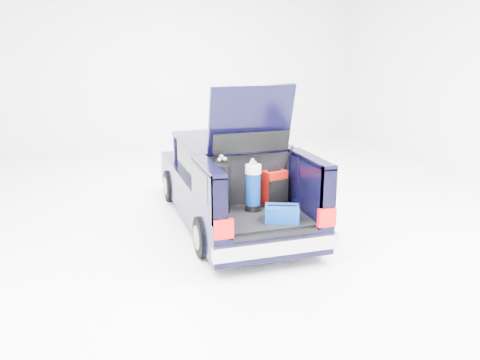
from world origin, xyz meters
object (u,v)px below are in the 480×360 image
object	(u,v)px
car	(230,182)
blue_duffel	(282,214)
blue_golf_bag	(253,187)
red_suitcase	(275,188)
black_golf_bag	(222,188)

from	to	relation	value
car	blue_duffel	world-z (taller)	car
blue_golf_bag	blue_duffel	xyz separation A→B (m)	(0.24, -0.58, -0.25)
red_suitcase	black_golf_bag	world-z (taller)	black_golf_bag
car	red_suitcase	bearing A→B (deg)	-72.42
red_suitcase	blue_golf_bag	distance (m)	0.43
car	blue_golf_bag	xyz separation A→B (m)	(-0.02, -1.33, 0.29)
red_suitcase	blue_golf_bag	bearing A→B (deg)	-176.81
car	black_golf_bag	distance (m)	1.47
black_golf_bag	blue_golf_bag	world-z (taller)	black_golf_bag
blue_duffel	car	bearing A→B (deg)	117.76
car	red_suitcase	world-z (taller)	car
blue_golf_bag	blue_duffel	bearing A→B (deg)	-51.53
red_suitcase	car	bearing A→B (deg)	91.76
black_golf_bag	blue_duffel	xyz separation A→B (m)	(0.72, -0.56, -0.28)
black_golf_bag	blue_duffel	size ratio (longest dim) A/B	1.59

